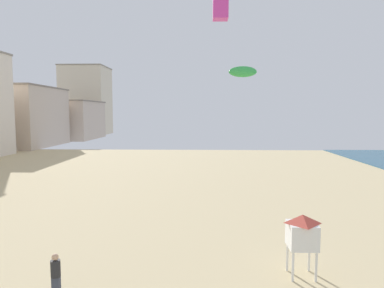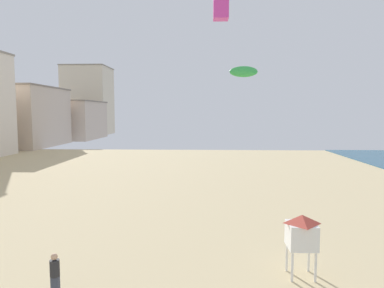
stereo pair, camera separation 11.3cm
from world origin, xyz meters
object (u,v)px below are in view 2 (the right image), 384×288
(kite_flyer, at_px, (55,273))
(lifeguard_stand, at_px, (302,232))
(kite_magenta_box, at_px, (221,7))
(kite_green_parafoil, at_px, (244,72))

(kite_flyer, relative_size, lifeguard_stand, 0.64)
(lifeguard_stand, relative_size, kite_magenta_box, 1.65)
(kite_flyer, relative_size, kite_magenta_box, 1.06)
(kite_magenta_box, bearing_deg, kite_flyer, -118.79)
(lifeguard_stand, height_order, kite_green_parafoil, kite_green_parafoil)
(kite_magenta_box, distance_m, kite_green_parafoil, 8.09)
(kite_flyer, xyz_separation_m, kite_magenta_box, (6.29, 11.45, 12.49))
(kite_magenta_box, height_order, kite_green_parafoil, kite_magenta_box)
(kite_flyer, height_order, lifeguard_stand, lifeguard_stand)
(lifeguard_stand, height_order, kite_magenta_box, kite_magenta_box)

